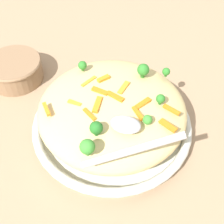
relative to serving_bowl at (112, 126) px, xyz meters
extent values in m
plane|color=#9E7F60|center=(0.00, 0.00, -0.02)|extent=(2.40, 2.40, 0.00)
cylinder|color=silver|center=(0.00, 0.00, -0.01)|extent=(0.32, 0.32, 0.02)
torus|color=silver|center=(0.00, 0.00, 0.01)|extent=(0.35, 0.35, 0.02)
torus|color=black|center=(0.00, 0.00, 0.01)|extent=(0.34, 0.34, 0.00)
ellipsoid|color=#D1BA7A|center=(0.00, 0.00, 0.05)|extent=(0.31, 0.31, 0.08)
cube|color=orange|center=(-0.01, 0.00, 0.09)|extent=(0.04, 0.02, 0.01)
cube|color=orange|center=(-0.12, -0.01, 0.09)|extent=(0.04, 0.02, 0.01)
cube|color=orange|center=(-0.01, -0.03, 0.09)|extent=(0.02, 0.04, 0.01)
cube|color=orange|center=(0.06, -0.03, 0.09)|extent=(0.02, 0.04, 0.01)
cube|color=orange|center=(-0.12, 0.03, 0.09)|extent=(0.04, 0.03, 0.01)
cube|color=orange|center=(0.07, 0.04, 0.09)|extent=(0.03, 0.01, 0.01)
cube|color=orange|center=(-0.06, 0.00, 0.09)|extent=(0.03, 0.04, 0.01)
cube|color=orange|center=(0.03, 0.06, 0.09)|extent=(0.03, 0.03, 0.01)
cube|color=orange|center=(0.02, 0.03, 0.09)|extent=(0.01, 0.04, 0.01)
cube|color=orange|center=(-0.06, 0.03, 0.09)|extent=(0.03, 0.03, 0.01)
cube|color=orange|center=(0.11, 0.07, 0.09)|extent=(0.03, 0.03, 0.01)
cube|color=orange|center=(0.03, -0.04, 0.09)|extent=(0.02, 0.03, 0.01)
cube|color=orange|center=(0.03, -0.01, 0.09)|extent=(0.04, 0.02, 0.01)
cylinder|color=#205B1C|center=(0.00, 0.09, 0.09)|extent=(0.01, 0.01, 0.01)
sphere|color=#236B23|center=(0.00, 0.09, 0.10)|extent=(0.02, 0.02, 0.02)
cylinder|color=#377928|center=(-0.08, 0.04, 0.09)|extent=(0.01, 0.01, 0.01)
sphere|color=#3D8E33|center=(-0.08, 0.04, 0.10)|extent=(0.02, 0.02, 0.02)
cylinder|color=#296820|center=(-0.04, -0.08, 0.09)|extent=(0.01, 0.01, 0.01)
sphere|color=#2D7A28|center=(-0.04, -0.08, 0.11)|extent=(0.03, 0.03, 0.03)
cylinder|color=#296820|center=(-0.09, -0.10, 0.09)|extent=(0.01, 0.01, 0.01)
sphere|color=#2D7A28|center=(-0.09, -0.10, 0.10)|extent=(0.02, 0.02, 0.02)
cylinder|color=#377928|center=(0.00, 0.13, 0.09)|extent=(0.01, 0.01, 0.01)
sphere|color=#3D8E33|center=(0.00, 0.13, 0.11)|extent=(0.03, 0.03, 0.03)
cylinder|color=#296820|center=(-0.09, -0.02, 0.09)|extent=(0.01, 0.01, 0.01)
sphere|color=#2D7A28|center=(-0.09, -0.02, 0.10)|extent=(0.02, 0.02, 0.02)
cylinder|color=#296820|center=(0.09, -0.07, 0.09)|extent=(0.01, 0.01, 0.01)
sphere|color=#2D7A28|center=(0.09, -0.07, 0.10)|extent=(0.02, 0.02, 0.02)
ellipsoid|color=#B7B7BC|center=(-0.05, 0.07, 0.10)|extent=(0.06, 0.04, 0.02)
cylinder|color=#B7B7BC|center=(-0.08, 0.14, 0.13)|extent=(0.15, 0.07, 0.08)
cylinder|color=#8C6B4C|center=(0.30, -0.09, 0.01)|extent=(0.14, 0.14, 0.06)
torus|color=#8C6B4C|center=(0.30, -0.09, 0.03)|extent=(0.14, 0.14, 0.01)
camera|label=1|loc=(-0.12, 0.39, 0.51)|focal=47.69mm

